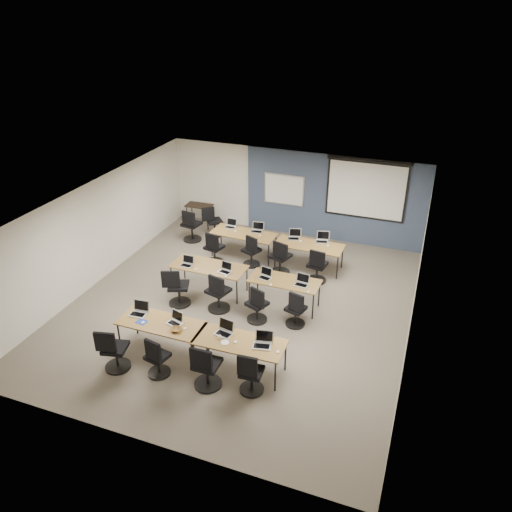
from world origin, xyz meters
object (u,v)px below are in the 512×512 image
at_px(training_table_back_left, 244,234).
at_px(spare_chair_b, 191,228).
at_px(training_table_front_left, 161,324).
at_px(laptop_4, 187,263).
at_px(laptop_2, 225,330).
at_px(task_chair_0, 114,353).
at_px(laptop_0, 139,311).
at_px(task_chair_11, 317,268).
at_px(training_table_mid_right, 285,282).
at_px(task_chair_7, 296,312).
at_px(task_chair_8, 214,251).
at_px(training_table_front_right, 240,343).
at_px(laptop_8, 231,225).
at_px(utility_table, 199,208).
at_px(training_table_mid_left, 209,267).
at_px(projector_screen, 367,186).
at_px(laptop_11, 322,239).
at_px(task_chair_2, 206,370).
at_px(task_chair_10, 280,260).
at_px(task_chair_3, 251,376).
at_px(task_chair_6, 257,307).
at_px(task_chair_9, 251,253).
at_px(task_chair_4, 177,290).
at_px(laptop_9, 257,229).
at_px(whiteboard, 284,190).
at_px(laptop_1, 176,320).
at_px(training_table_back_right, 309,246).
at_px(laptop_7, 302,282).
at_px(laptop_3, 263,342).
at_px(task_chair_1, 157,360).
at_px(laptop_5, 225,269).
at_px(task_chair_5, 218,295).
at_px(laptop_10, 294,236).

relative_size(training_table_back_left, spare_chair_b, 1.79).
xyz_separation_m(training_table_front_left, laptop_4, (-0.64, 2.42, 0.10)).
bearing_deg(laptop_2, task_chair_0, -142.21).
height_order(laptop_0, task_chair_11, laptop_0).
relative_size(training_table_back_left, laptop_4, 5.97).
relative_size(training_table_mid_right, laptop_4, 5.48).
bearing_deg(laptop_2, task_chair_7, 70.53).
height_order(training_table_mid_right, task_chair_8, task_chair_8).
height_order(training_table_front_right, laptop_8, laptop_8).
xyz_separation_m(task_chair_7, utility_table, (-4.53, 4.28, 0.26)).
bearing_deg(training_table_mid_left, projector_screen, 52.29).
relative_size(laptop_2, laptop_11, 0.99).
bearing_deg(task_chair_2, laptop_11, 80.20).
xyz_separation_m(projector_screen, task_chair_10, (-1.76, -2.59, -1.46)).
distance_m(task_chair_7, spare_chair_b, 5.35).
distance_m(task_chair_3, task_chair_6, 2.35).
relative_size(task_chair_8, task_chair_9, 1.03).
bearing_deg(task_chair_9, laptop_11, 45.36).
bearing_deg(utility_table, task_chair_4, -72.26).
bearing_deg(laptop_9, spare_chair_b, 169.33).
distance_m(whiteboard, laptop_1, 6.56).
relative_size(whiteboard, task_chair_10, 1.24).
xyz_separation_m(laptop_0, task_chair_6, (2.12, 1.57, -0.40)).
relative_size(laptop_1, laptop_11, 0.89).
relative_size(training_table_mid_left, training_table_back_right, 1.03).
relative_size(laptop_1, task_chair_6, 0.33).
distance_m(task_chair_3, laptop_11, 5.51).
distance_m(training_table_front_left, training_table_back_left, 4.68).
bearing_deg(laptop_2, training_table_mid_left, 132.85).
relative_size(laptop_1, task_chair_9, 0.33).
distance_m(task_chair_6, task_chair_7, 0.90).
xyz_separation_m(training_table_mid_left, task_chair_0, (-0.51, -3.44, -0.27)).
bearing_deg(laptop_7, laptop_3, -86.16).
distance_m(training_table_mid_right, laptop_3, 2.54).
bearing_deg(task_chair_8, task_chair_7, -23.61).
xyz_separation_m(whiteboard, laptop_11, (1.66, -1.67, -0.65)).
height_order(task_chair_0, laptop_1, task_chair_0).
distance_m(task_chair_1, task_chair_11, 5.14).
xyz_separation_m(task_chair_0, laptop_11, (2.87, 5.83, 0.38)).
bearing_deg(task_chair_3, laptop_7, 83.65).
distance_m(whiteboard, laptop_5, 4.23).
distance_m(training_table_mid_left, training_table_back_right, 2.92).
distance_m(training_table_front_right, task_chair_9, 4.43).
bearing_deg(laptop_8, training_table_front_right, -64.82).
bearing_deg(training_table_back_left, task_chair_5, -77.24).
distance_m(projector_screen, laptop_7, 4.30).
relative_size(training_table_front_left, task_chair_1, 1.96).
relative_size(training_table_mid_right, laptop_10, 5.00).
xyz_separation_m(laptop_0, task_chair_8, (-0.00, 3.81, -0.39)).
bearing_deg(laptop_8, laptop_7, -39.96).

